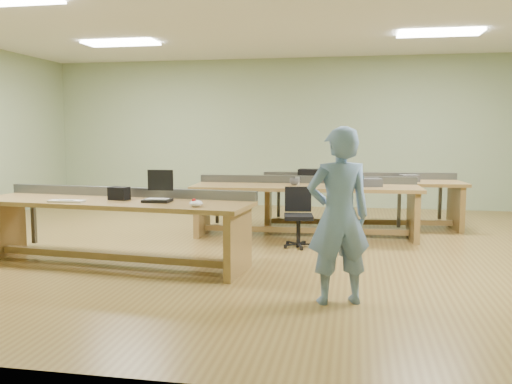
% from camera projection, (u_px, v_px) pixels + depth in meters
% --- Properties ---
extents(floor, '(10.00, 10.00, 0.00)m').
position_uv_depth(floor, '(254.00, 246.00, 7.28)').
color(floor, olive).
rests_on(floor, ground).
extents(ceiling, '(10.00, 10.00, 0.00)m').
position_uv_depth(ceiling, '(254.00, 16.00, 6.94)').
color(ceiling, silver).
rests_on(ceiling, wall_back).
extents(wall_back, '(10.00, 0.04, 3.00)m').
position_uv_depth(wall_back, '(290.00, 133.00, 11.02)').
color(wall_back, '#8F9F79').
rests_on(wall_back, floor).
extents(wall_front, '(10.00, 0.04, 3.00)m').
position_uv_depth(wall_front, '(128.00, 137.00, 3.20)').
color(wall_front, '#8F9F79').
rests_on(wall_front, floor).
extents(fluor_panels, '(6.20, 3.50, 0.03)m').
position_uv_depth(fluor_panels, '(254.00, 19.00, 6.95)').
color(fluor_panels, white).
rests_on(fluor_panels, ceiling).
extents(workbench_front, '(3.30, 1.15, 0.86)m').
position_uv_depth(workbench_front, '(114.00, 216.00, 6.22)').
color(workbench_front, olive).
rests_on(workbench_front, floor).
extents(workbench_mid, '(3.31, 1.03, 0.86)m').
position_uv_depth(workbench_mid, '(305.00, 198.00, 7.91)').
color(workbench_mid, olive).
rests_on(workbench_mid, floor).
extents(workbench_back, '(3.22, 1.16, 0.86)m').
position_uv_depth(workbench_back, '(361.00, 193.00, 8.62)').
color(workbench_back, olive).
rests_on(workbench_back, floor).
extents(person, '(0.67, 0.54, 1.58)m').
position_uv_depth(person, '(339.00, 216.00, 4.78)').
color(person, '#6282A1').
rests_on(person, floor).
extents(laptop_base, '(0.31, 0.25, 0.03)m').
position_uv_depth(laptop_base, '(157.00, 201.00, 6.03)').
color(laptop_base, black).
rests_on(laptop_base, workbench_front).
extents(laptop_screen, '(0.30, 0.02, 0.23)m').
position_uv_depth(laptop_screen, '(160.00, 180.00, 6.12)').
color(laptop_screen, black).
rests_on(laptop_screen, laptop_base).
extents(keyboard, '(0.40, 0.15, 0.02)m').
position_uv_depth(keyboard, '(67.00, 201.00, 6.01)').
color(keyboard, beige).
rests_on(keyboard, workbench_front).
extents(trackball_mouse, '(0.18, 0.20, 0.07)m').
position_uv_depth(trackball_mouse, '(196.00, 203.00, 5.65)').
color(trackball_mouse, white).
rests_on(trackball_mouse, workbench_front).
extents(camera_bag, '(0.24, 0.18, 0.15)m').
position_uv_depth(camera_bag, '(119.00, 193.00, 6.20)').
color(camera_bag, black).
rests_on(camera_bag, workbench_front).
extents(task_chair, '(0.49, 0.49, 0.79)m').
position_uv_depth(task_chair, '(298.00, 225.00, 7.21)').
color(task_chair, black).
rests_on(task_chair, floor).
extents(parts_bin_teal, '(0.52, 0.46, 0.15)m').
position_uv_depth(parts_bin_teal, '(345.00, 181.00, 7.68)').
color(parts_bin_teal, '#122E3B').
rests_on(parts_bin_teal, workbench_mid).
extents(parts_bin_grey, '(0.47, 0.35, 0.11)m').
position_uv_depth(parts_bin_grey, '(366.00, 182.00, 7.75)').
color(parts_bin_grey, '#3E3E40').
rests_on(parts_bin_grey, workbench_mid).
extents(mug, '(0.17, 0.17, 0.11)m').
position_uv_depth(mug, '(294.00, 182.00, 7.90)').
color(mug, '#3E3E40').
rests_on(mug, workbench_mid).
extents(drinks_can, '(0.08, 0.08, 0.12)m').
position_uv_depth(drinks_can, '(297.00, 181.00, 7.92)').
color(drinks_can, silver).
rests_on(drinks_can, workbench_mid).
extents(storage_box_back, '(0.34, 0.26, 0.18)m').
position_uv_depth(storage_box_back, '(309.00, 175.00, 8.68)').
color(storage_box_back, black).
rests_on(storage_box_back, workbench_back).
extents(tray_back, '(0.32, 0.27, 0.11)m').
position_uv_depth(tray_back, '(409.00, 178.00, 8.44)').
color(tray_back, '#3E3E40').
rests_on(tray_back, workbench_back).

